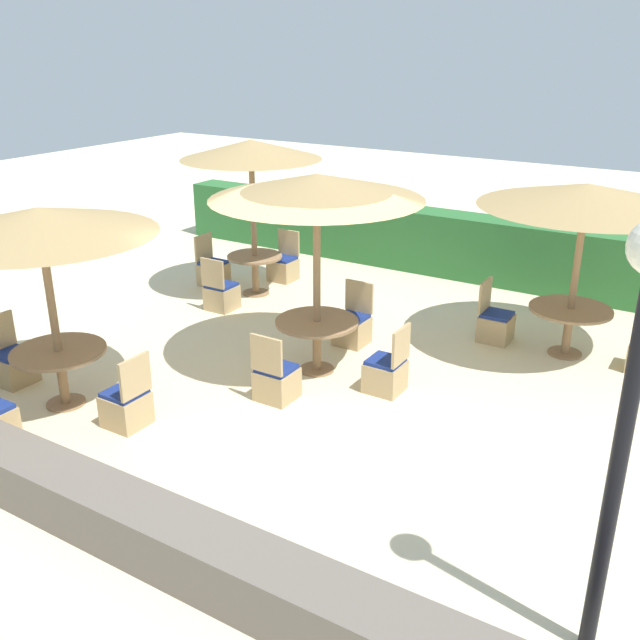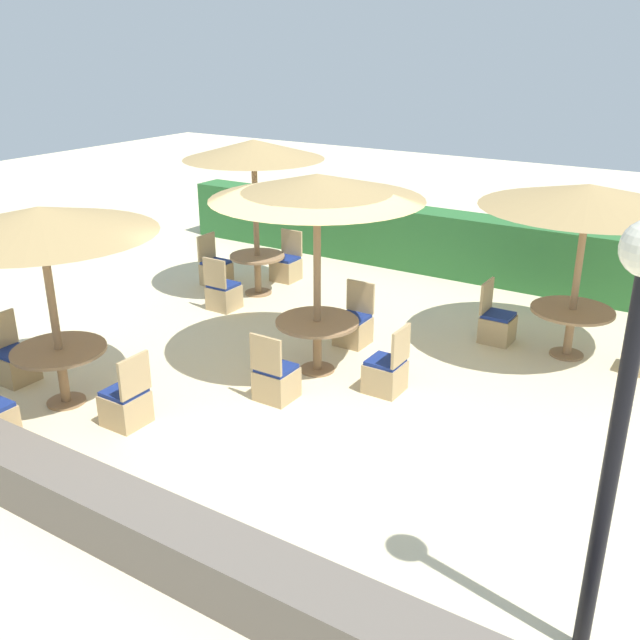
{
  "view_description": "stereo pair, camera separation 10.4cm",
  "coord_description": "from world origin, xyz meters",
  "px_view_note": "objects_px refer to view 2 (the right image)",
  "views": [
    {
      "loc": [
        4.51,
        -6.69,
        4.31
      ],
      "look_at": [
        0.0,
        0.6,
        0.9
      ],
      "focal_mm": 40.0,
      "sensor_mm": 36.0,
      "label": 1
    },
    {
      "loc": [
        4.6,
        -6.64,
        4.31
      ],
      "look_at": [
        0.0,
        0.6,
        0.9
      ],
      "focal_mm": 40.0,
      "sensor_mm": 36.0,
      "label": 2
    }
  ],
  "objects_px": {
    "parasol_front_left": "(40,221)",
    "parasol_back_right": "(588,197)",
    "patio_chair_back_left_south": "(223,294)",
    "patio_chair_front_left_east": "(126,404)",
    "lamp_post": "(629,368)",
    "parasol_back_left": "(254,150)",
    "patio_chair_front_left_west": "(14,363)",
    "parasol_center": "(317,187)",
    "round_table_back_right": "(571,318)",
    "patio_chair_back_right_west": "(496,325)",
    "patio_chair_center_east": "(386,373)",
    "round_table_center": "(317,330)",
    "round_table_back_left": "(257,264)",
    "round_table_front_left": "(60,359)",
    "patio_chair_center_south": "(276,380)",
    "patio_chair_back_left_north": "(286,266)",
    "patio_chair_back_left_west": "(216,270)",
    "patio_chair_center_north": "(353,327)"
  },
  "relations": [
    {
      "from": "round_table_back_right",
      "to": "round_table_center",
      "type": "distance_m",
      "value": 3.67
    },
    {
      "from": "round_table_back_left",
      "to": "patio_chair_center_east",
      "type": "height_order",
      "value": "patio_chair_center_east"
    },
    {
      "from": "parasol_back_left",
      "to": "round_table_center",
      "type": "distance_m",
      "value": 3.9
    },
    {
      "from": "patio_chair_back_left_south",
      "to": "parasol_center",
      "type": "xyz_separation_m",
      "value": [
        2.65,
        -1.18,
        2.29
      ]
    },
    {
      "from": "lamp_post",
      "to": "round_table_back_left",
      "type": "bearing_deg",
      "value": 143.4
    },
    {
      "from": "round_table_center",
      "to": "round_table_back_left",
      "type": "bearing_deg",
      "value": 141.05
    },
    {
      "from": "lamp_post",
      "to": "patio_chair_center_north",
      "type": "bearing_deg",
      "value": 136.63
    },
    {
      "from": "parasol_front_left",
      "to": "patio_chair_center_south",
      "type": "distance_m",
      "value": 3.38
    },
    {
      "from": "parasol_front_left",
      "to": "parasol_center",
      "type": "xyz_separation_m",
      "value": [
        2.18,
        2.5,
        0.2
      ]
    },
    {
      "from": "parasol_back_left",
      "to": "parasol_back_right",
      "type": "distance_m",
      "value": 5.43
    },
    {
      "from": "lamp_post",
      "to": "parasol_back_left",
      "type": "distance_m",
      "value": 8.63
    },
    {
      "from": "round_table_center",
      "to": "patio_chair_center_east",
      "type": "height_order",
      "value": "patio_chair_center_east"
    },
    {
      "from": "patio_chair_center_south",
      "to": "patio_chair_center_north",
      "type": "bearing_deg",
      "value": 91.46
    },
    {
      "from": "parasol_front_left",
      "to": "patio_chair_center_south",
      "type": "relative_size",
      "value": 2.89
    },
    {
      "from": "round_table_back_left",
      "to": "round_table_back_right",
      "type": "distance_m",
      "value": 5.43
    },
    {
      "from": "lamp_post",
      "to": "parasol_back_left",
      "type": "bearing_deg",
      "value": 143.4
    },
    {
      "from": "patio_chair_front_left_west",
      "to": "round_table_back_right",
      "type": "distance_m",
      "value": 7.73
    },
    {
      "from": "parasol_back_left",
      "to": "patio_chair_front_left_east",
      "type": "distance_m",
      "value": 5.34
    },
    {
      "from": "patio_chair_back_left_south",
      "to": "patio_chair_front_left_east",
      "type": "distance_m",
      "value": 3.95
    },
    {
      "from": "parasol_back_right",
      "to": "parasol_front_left",
      "type": "bearing_deg",
      "value": -135.54
    },
    {
      "from": "round_table_back_right",
      "to": "patio_chair_back_left_south",
      "type": "bearing_deg",
      "value": -167.61
    },
    {
      "from": "lamp_post",
      "to": "patio_chair_back_right_west",
      "type": "distance_m",
      "value": 6.28
    },
    {
      "from": "lamp_post",
      "to": "patio_chair_back_right_west",
      "type": "bearing_deg",
      "value": 115.63
    },
    {
      "from": "patio_chair_front_left_west",
      "to": "parasol_center",
      "type": "bearing_deg",
      "value": 126.95
    },
    {
      "from": "parasol_back_left",
      "to": "patio_chair_center_east",
      "type": "distance_m",
      "value": 4.88
    },
    {
      "from": "patio_chair_front_left_west",
      "to": "patio_chair_center_north",
      "type": "distance_m",
      "value": 4.76
    },
    {
      "from": "patio_chair_back_left_north",
      "to": "parasol_front_left",
      "type": "bearing_deg",
      "value": 94.83
    },
    {
      "from": "patio_chair_back_left_north",
      "to": "patio_chair_center_north",
      "type": "xyz_separation_m",
      "value": [
        2.6,
        -1.95,
        0.0
      ]
    },
    {
      "from": "lamp_post",
      "to": "patio_chair_back_left_south",
      "type": "bearing_deg",
      "value": 148.84
    },
    {
      "from": "parasol_front_left",
      "to": "parasol_back_right",
      "type": "relative_size",
      "value": 0.93
    },
    {
      "from": "patio_chair_back_left_north",
      "to": "patio_chair_back_right_west",
      "type": "bearing_deg",
      "value": 170.71
    },
    {
      "from": "lamp_post",
      "to": "parasol_back_right",
      "type": "xyz_separation_m",
      "value": [
        -1.51,
        5.4,
        -0.02
      ]
    },
    {
      "from": "parasol_back_left",
      "to": "parasol_front_left",
      "type": "xyz_separation_m",
      "value": [
        0.45,
        -4.63,
        -0.2
      ]
    },
    {
      "from": "parasol_center",
      "to": "patio_chair_back_left_north",
      "type": "bearing_deg",
      "value": 131.05
    },
    {
      "from": "lamp_post",
      "to": "round_table_front_left",
      "type": "relative_size",
      "value": 2.89
    },
    {
      "from": "patio_chair_front_left_west",
      "to": "round_table_center",
      "type": "distance_m",
      "value": 4.08
    },
    {
      "from": "round_table_back_right",
      "to": "patio_chair_center_east",
      "type": "distance_m",
      "value": 2.98
    },
    {
      "from": "lamp_post",
      "to": "parasol_back_right",
      "type": "height_order",
      "value": "lamp_post"
    },
    {
      "from": "patio_chair_front_left_east",
      "to": "patio_chair_center_east",
      "type": "xyz_separation_m",
      "value": [
        2.21,
        2.41,
        0.0
      ]
    },
    {
      "from": "patio_chair_front_left_west",
      "to": "parasol_back_right",
      "type": "xyz_separation_m",
      "value": [
        6.04,
        4.82,
        2.07
      ]
    },
    {
      "from": "patio_chair_back_left_west",
      "to": "parasol_center",
      "type": "xyz_separation_m",
      "value": [
        3.62,
        -2.13,
        2.29
      ]
    },
    {
      "from": "patio_chair_back_right_west",
      "to": "patio_chair_center_east",
      "type": "xyz_separation_m",
      "value": [
        -0.64,
        -2.37,
        0.0
      ]
    },
    {
      "from": "lamp_post",
      "to": "parasol_center",
      "type": "distance_m",
      "value": 5.26
    },
    {
      "from": "round_table_front_left",
      "to": "parasol_back_right",
      "type": "height_order",
      "value": "parasol_back_right"
    },
    {
      "from": "parasol_back_left",
      "to": "patio_chair_back_left_south",
      "type": "bearing_deg",
      "value": -91.28
    },
    {
      "from": "round_table_back_left",
      "to": "patio_chair_back_right_west",
      "type": "distance_m",
      "value": 4.38
    },
    {
      "from": "parasol_front_left",
      "to": "patio_chair_back_left_west",
      "type": "bearing_deg",
      "value": 107.28
    },
    {
      "from": "patio_chair_back_left_north",
      "to": "round_table_back_right",
      "type": "xyz_separation_m",
      "value": [
        5.44,
        -0.66,
        0.32
      ]
    },
    {
      "from": "round_table_front_left",
      "to": "patio_chair_center_east",
      "type": "relative_size",
      "value": 1.23
    },
    {
      "from": "round_table_center",
      "to": "patio_chair_center_east",
      "type": "bearing_deg",
      "value": -2.61
    }
  ]
}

